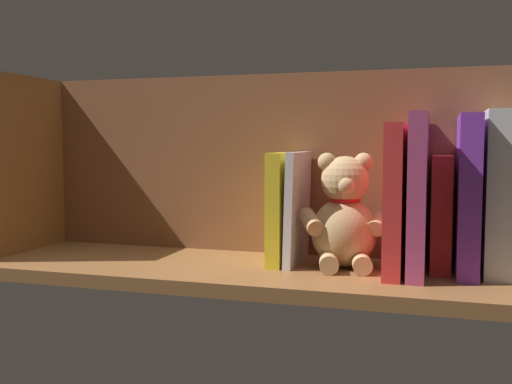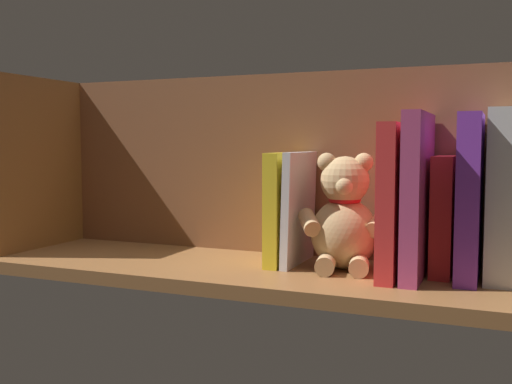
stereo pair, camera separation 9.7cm
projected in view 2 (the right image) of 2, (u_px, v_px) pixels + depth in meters
ground_plane at (256, 271)px, 98.45cm from camera, size 96.07×28.88×2.20cm
shelf_back_panel at (282, 164)px, 108.25cm from camera, size 96.07×1.50×32.83cm
shelf_side_divider at (38, 163)px, 114.72cm from camera, size 2.40×22.88×32.83cm
dictionary_thick_white at (507, 195)px, 86.50cm from camera, size 5.78×13.54×25.17cm
book_0 at (470, 197)px, 87.67cm from camera, size 3.17×15.54×24.55cm
book_1 at (444, 215)px, 91.07cm from camera, size 3.11×11.87×18.28cm
book_2 at (418, 195)px, 89.11cm from camera, size 2.63×18.51×24.78cm
book_3 at (396, 200)px, 90.46cm from camera, size 2.71×18.48×23.20cm
teddy_bear at (344, 218)px, 94.52cm from camera, size 14.91×13.35×18.71cm
book_4 at (299, 208)px, 98.89cm from camera, size 1.83×14.15×18.81cm
book_5 at (285, 208)px, 99.83cm from camera, size 2.46×14.24×18.66cm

